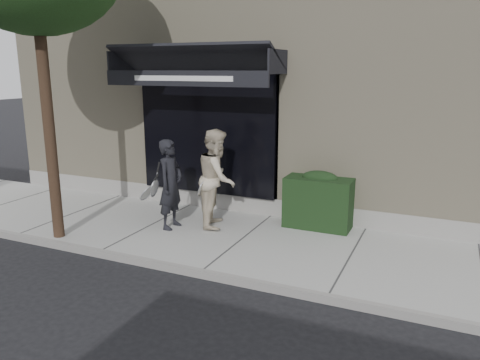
% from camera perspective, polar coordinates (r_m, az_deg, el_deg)
% --- Properties ---
extents(ground, '(80.00, 80.00, 0.00)m').
position_cam_1_polar(ground, '(8.80, 0.28, -7.87)').
color(ground, black).
rests_on(ground, ground).
extents(sidewalk, '(20.00, 3.00, 0.12)m').
position_cam_1_polar(sidewalk, '(8.77, 0.28, -7.51)').
color(sidewalk, '#A4A39E').
rests_on(sidewalk, ground).
extents(curb, '(20.00, 0.10, 0.14)m').
position_cam_1_polar(curb, '(7.49, -4.63, -11.29)').
color(curb, gray).
rests_on(curb, ground).
extents(building_facade, '(14.30, 8.04, 5.64)m').
position_cam_1_polar(building_facade, '(12.89, 9.41, 11.23)').
color(building_facade, '#BFB291').
rests_on(building_facade, ground).
extents(hedge, '(1.30, 0.70, 1.14)m').
position_cam_1_polar(hedge, '(9.37, 9.59, -2.47)').
color(hedge, black).
rests_on(hedge, sidewalk).
extents(pedestrian_front, '(0.69, 0.80, 1.76)m').
position_cam_1_polar(pedestrian_front, '(9.20, -8.47, -0.53)').
color(pedestrian_front, black).
rests_on(pedestrian_front, sidewalk).
extents(pedestrian_back, '(1.00, 1.13, 1.94)m').
position_cam_1_polar(pedestrian_back, '(9.23, -2.81, 0.24)').
color(pedestrian_back, beige).
rests_on(pedestrian_back, sidewalk).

